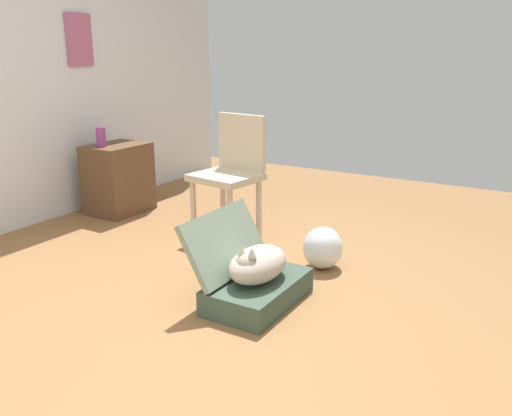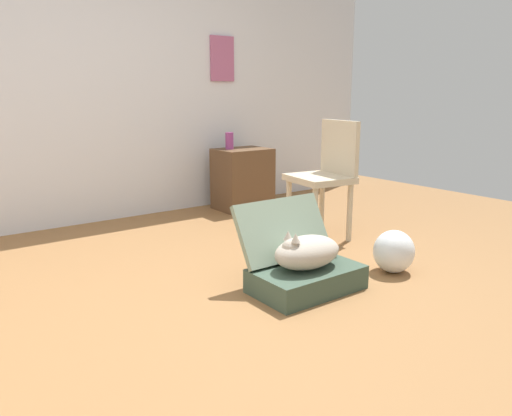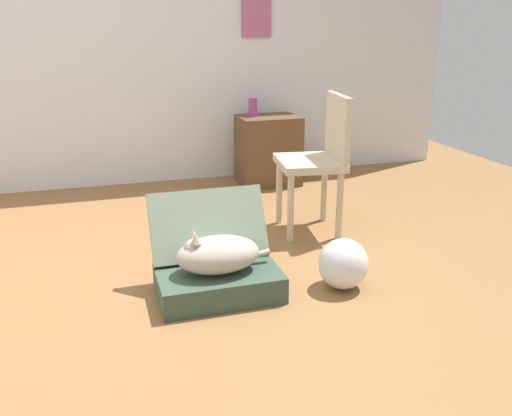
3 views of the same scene
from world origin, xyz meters
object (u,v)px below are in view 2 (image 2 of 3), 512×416
side_table (243,179)px  suitcase_base (306,279)px  cat (306,252)px  chair (327,173)px  vase_tall (229,141)px  plastic_bag_white (394,251)px

side_table → suitcase_base: bearing=-115.1°
cat → side_table: size_ratio=0.85×
suitcase_base → chair: bearing=40.5°
side_table → vase_tall: 0.41m
plastic_bag_white → side_table: (0.27, 2.11, 0.16)m
plastic_bag_white → cat: bearing=171.3°
suitcase_base → chair: size_ratio=0.68×
vase_tall → suitcase_base: bearing=-111.6°
plastic_bag_white → chair: size_ratio=0.30×
cat → side_table: bearing=64.7°
plastic_bag_white → side_table: bearing=82.8°
vase_tall → chair: 1.29m
chair → suitcase_base: bearing=-41.6°
suitcase_base → side_table: 2.23m
suitcase_base → side_table: size_ratio=1.06×
cat → plastic_bag_white: cat is taller
plastic_bag_white → vase_tall: (0.14, 2.15, 0.55)m
plastic_bag_white → side_table: 2.13m
plastic_bag_white → chair: bearing=75.8°
cat → suitcase_base: bearing=-2.4°
cat → chair: bearing=40.3°
chair → plastic_bag_white: bearing=-6.3°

